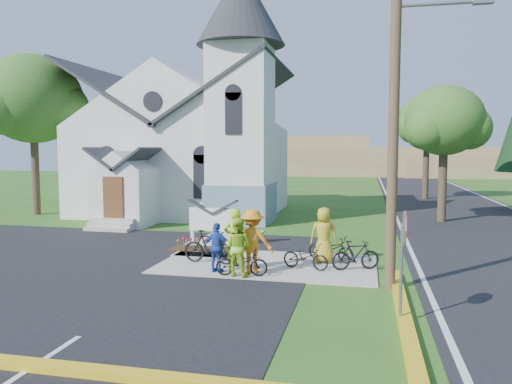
% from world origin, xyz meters
% --- Properties ---
extents(ground, '(120.00, 120.00, 0.00)m').
position_xyz_m(ground, '(0.00, 0.00, 0.00)').
color(ground, '#2A5518').
rests_on(ground, ground).
extents(road, '(8.00, 90.00, 0.02)m').
position_xyz_m(road, '(10.00, 15.00, 0.01)').
color(road, black).
rests_on(road, ground).
extents(sidewalk, '(7.00, 4.00, 0.05)m').
position_xyz_m(sidewalk, '(1.50, 0.50, 0.03)').
color(sidewalk, '#AAA59A').
rests_on(sidewalk, ground).
extents(church, '(12.35, 12.00, 13.00)m').
position_xyz_m(church, '(-5.48, 12.48, 5.25)').
color(church, silver).
rests_on(church, ground).
extents(church_sign, '(2.20, 0.40, 1.70)m').
position_xyz_m(church_sign, '(-1.20, 3.20, 1.03)').
color(church_sign, '#AAA59A').
rests_on(church_sign, ground).
extents(flower_bed, '(2.60, 1.10, 0.07)m').
position_xyz_m(flower_bed, '(-1.20, 2.30, 0.04)').
color(flower_bed, '#361A0E').
rests_on(flower_bed, ground).
extents(utility_pole, '(3.45, 0.28, 10.00)m').
position_xyz_m(utility_pole, '(5.36, -1.50, 5.40)').
color(utility_pole, '#4D3B26').
rests_on(utility_pole, ground).
extents(stop_sign, '(0.11, 0.76, 2.48)m').
position_xyz_m(stop_sign, '(5.43, -4.20, 1.78)').
color(stop_sign, gray).
rests_on(stop_sign, ground).
extents(tree_lot_corner, '(5.60, 5.60, 9.15)m').
position_xyz_m(tree_lot_corner, '(-14.00, 10.00, 6.60)').
color(tree_lot_corner, '#37291E').
rests_on(tree_lot_corner, ground).
extents(tree_road_near, '(4.00, 4.00, 7.05)m').
position_xyz_m(tree_road_near, '(8.50, 12.00, 5.21)').
color(tree_road_near, '#37291E').
rests_on(tree_road_near, ground).
extents(tree_road_mid, '(4.40, 4.40, 7.80)m').
position_xyz_m(tree_road_mid, '(9.00, 24.00, 5.78)').
color(tree_road_mid, '#37291E').
rests_on(tree_road_mid, ground).
extents(distant_hills, '(61.00, 10.00, 5.60)m').
position_xyz_m(distant_hills, '(3.36, 56.33, 2.17)').
color(distant_hills, '#866A4B').
rests_on(distant_hills, ground).
extents(cyclist_0, '(0.76, 0.55, 1.94)m').
position_xyz_m(cyclist_0, '(0.72, -0.62, 1.02)').
color(cyclist_0, '#A5DF1A').
rests_on(cyclist_0, sidewalk).
extents(bike_0, '(1.60, 0.72, 0.81)m').
position_xyz_m(bike_0, '(1.06, -1.20, 0.46)').
color(bike_0, black).
rests_on(bike_0, sidewalk).
extents(cyclist_1, '(0.98, 0.84, 1.74)m').
position_xyz_m(cyclist_1, '(0.94, -1.20, 0.92)').
color(cyclist_1, '#A4D728').
rests_on(cyclist_1, sidewalk).
extents(bike_1, '(1.87, 0.72, 1.10)m').
position_xyz_m(bike_1, '(-0.36, 0.14, 0.60)').
color(bike_1, black).
rests_on(bike_1, sidewalk).
extents(cyclist_2, '(0.94, 0.51, 1.52)m').
position_xyz_m(cyclist_2, '(0.23, -0.94, 0.81)').
color(cyclist_2, '#2244AB').
rests_on(cyclist_2, sidewalk).
extents(bike_2, '(1.60, 0.96, 0.80)m').
position_xyz_m(bike_2, '(2.81, 0.05, 0.45)').
color(bike_2, black).
rests_on(bike_2, sidewalk).
extents(cyclist_3, '(1.26, 0.73, 1.95)m').
position_xyz_m(cyclist_3, '(1.29, -0.76, 1.02)').
color(cyclist_3, orange).
rests_on(cyclist_3, sidewalk).
extents(bike_3, '(1.59, 0.98, 0.92)m').
position_xyz_m(bike_3, '(4.34, 0.27, 0.51)').
color(bike_3, black).
rests_on(bike_3, sidewalk).
extents(cyclist_4, '(0.92, 0.62, 1.85)m').
position_xyz_m(cyclist_4, '(3.29, 1.05, 0.97)').
color(cyclist_4, gold).
rests_on(cyclist_4, sidewalk).
extents(bike_4, '(1.75, 1.16, 0.87)m').
position_xyz_m(bike_4, '(3.52, 1.28, 0.48)').
color(bike_4, black).
rests_on(bike_4, sidewalk).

